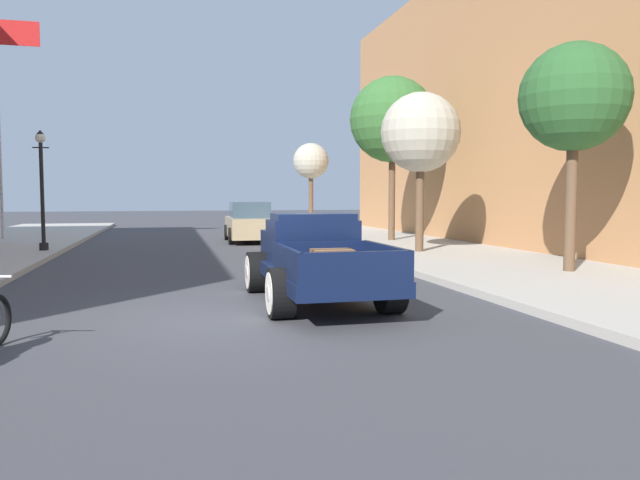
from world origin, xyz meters
TOP-DOWN VIEW (x-y plane):
  - ground_plane at (0.00, 0.00)m, footprint 140.00×140.00m
  - sidewalk_right at (7.25, 0.00)m, footprint 5.50×64.00m
  - building_right_storefront at (16.00, 11.28)m, footprint 12.00×28.00m
  - hotrod_truck_navy at (1.48, 1.34)m, footprint 2.21×4.95m
  - car_background_tan at (2.14, 15.63)m, footprint 1.96×4.34m
  - street_lamp_far at (-5.02, 11.70)m, footprint 0.50×0.32m
  - flagpole at (-7.52, 18.00)m, footprint 1.74×0.16m
  - street_tree_nearest at (7.99, 2.87)m, footprint 2.48×2.48m
  - street_tree_second at (6.60, 8.42)m, footprint 2.49×2.49m
  - street_tree_third at (7.55, 13.41)m, footprint 3.37×3.37m
  - street_tree_farthest at (7.00, 25.27)m, footprint 2.07×2.07m

SIDE VIEW (x-z plane):
  - ground_plane at x=0.00m, z-range 0.00..0.00m
  - sidewalk_right at x=7.25m, z-range 0.00..0.15m
  - hotrod_truck_navy at x=1.48m, z-range -0.04..1.54m
  - car_background_tan at x=2.14m, z-range -0.06..1.59m
  - street_lamp_far at x=-5.02m, z-range 0.46..4.31m
  - street_tree_second at x=6.60m, z-range 1.37..6.34m
  - street_tree_farthest at x=7.00m, z-range 1.47..6.29m
  - street_tree_nearest at x=7.99m, z-range 1.50..6.75m
  - street_tree_third at x=7.55m, z-range 1.67..8.10m
  - building_right_storefront at x=16.00m, z-range 0.00..11.00m
  - flagpole at x=-7.52m, z-range 1.19..10.35m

